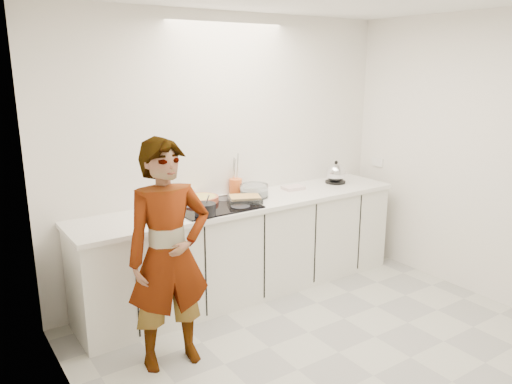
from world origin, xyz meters
TOP-DOWN VIEW (x-y plane):
  - floor at (0.00, 0.00)m, footprint 3.60×3.20m
  - wall_back at (0.00, 1.60)m, footprint 3.60×0.00m
  - wall_left at (-1.80, 0.00)m, footprint 0.00×3.20m
  - wall_right at (1.80, 0.02)m, footprint 0.02×3.20m
  - base_cabinets at (0.00, 1.28)m, footprint 3.20×0.58m
  - countertop at (0.00, 1.28)m, footprint 3.24×0.64m
  - hob at (-0.35, 1.26)m, footprint 0.72×0.54m
  - tart_dish at (-0.38, 1.44)m, footprint 0.33×0.33m
  - saucepan at (-0.55, 1.06)m, footprint 0.22×0.22m
  - baking_dish at (-0.06, 1.21)m, footprint 0.36×0.32m
  - mixing_bowl at (0.13, 1.35)m, footprint 0.29×0.29m
  - tea_towel at (0.62, 1.38)m, footprint 0.22×0.17m
  - kettle at (1.17, 1.34)m, footprint 0.22×0.22m
  - utensil_crock at (0.04, 1.53)m, footprint 0.16×0.16m
  - cook at (-1.09, 0.61)m, footprint 0.65×0.46m

SIDE VIEW (x-z plane):
  - floor at x=0.00m, z-range 0.00..0.00m
  - base_cabinets at x=0.00m, z-range 0.00..0.87m
  - cook at x=-1.09m, z-range 0.00..1.67m
  - countertop at x=0.00m, z-range 0.87..0.91m
  - hob at x=-0.35m, z-range 0.91..0.92m
  - tea_towel at x=0.62m, z-range 0.91..0.94m
  - tart_dish at x=-0.38m, z-range 0.93..0.98m
  - baking_dish at x=-0.06m, z-range 0.93..0.99m
  - mixing_bowl at x=0.13m, z-range 0.91..1.03m
  - saucepan at x=-0.55m, z-range 0.89..1.06m
  - utensil_crock at x=0.04m, z-range 0.91..1.06m
  - kettle at x=1.17m, z-range 0.89..1.13m
  - wall_right at x=1.80m, z-range 0.00..2.60m
  - wall_back at x=0.00m, z-range 0.00..2.60m
  - wall_left at x=-1.80m, z-range 0.00..2.60m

